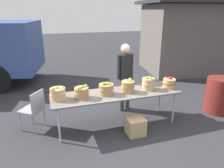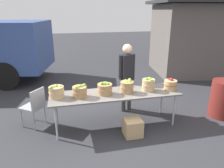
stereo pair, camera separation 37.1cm
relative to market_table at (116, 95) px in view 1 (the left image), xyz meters
name	(u,v)px [view 1 (the left image)]	position (x,y,z in m)	size (l,w,h in m)	color
ground_plane	(116,124)	(0.00, 0.00, -0.71)	(40.00, 40.00, 0.00)	#2D2D33
market_table	(116,95)	(0.00, 0.00, 0.00)	(2.70, 0.76, 0.75)	slate
apple_basket_green_0	(58,93)	(-1.19, 0.03, 0.16)	(0.31, 0.31, 0.28)	tan
apple_basket_green_1	(82,92)	(-0.74, -0.04, 0.16)	(0.30, 0.30, 0.27)	#A87F51
apple_basket_green_2	(106,89)	(-0.22, 0.00, 0.16)	(0.32, 0.32, 0.28)	#A87F51
apple_basket_green_3	(128,86)	(0.25, -0.01, 0.17)	(0.29, 0.29, 0.29)	#A87F51
apple_basket_green_4	(148,83)	(0.73, -0.01, 0.18)	(0.29, 0.29, 0.30)	tan
apple_basket_red_0	(169,83)	(1.22, -0.06, 0.15)	(0.29, 0.29, 0.27)	tan
vendor_adult	(125,73)	(0.44, 0.65, 0.27)	(0.43, 0.30, 1.66)	#3F3F3F
food_kiosk	(185,37)	(4.10, 3.42, 0.67)	(3.87, 3.36, 2.74)	#59514C
folding_chair	(34,107)	(-1.67, 0.34, -0.21)	(0.56, 0.56, 0.86)	#99999E
trash_barrel	(218,95)	(2.58, -0.16, -0.28)	(0.61, 0.61, 0.87)	maroon
produce_crate	(135,126)	(0.25, -0.47, -0.54)	(0.35, 0.35, 0.35)	tan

